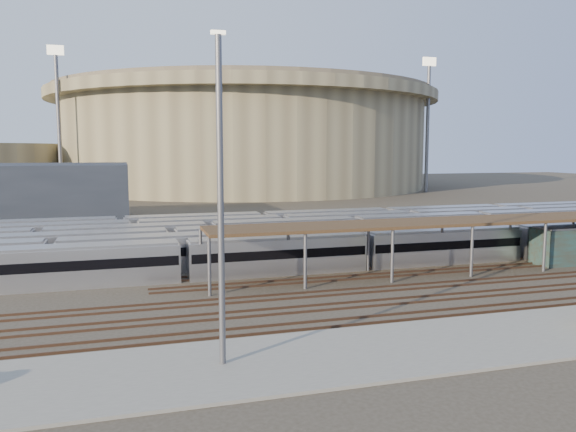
# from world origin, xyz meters

# --- Properties ---
(ground) EXTENTS (420.00, 420.00, 0.00)m
(ground) POSITION_xyz_m (0.00, 0.00, 0.00)
(ground) COLOR #383026
(ground) RESTS_ON ground
(apron) EXTENTS (50.00, 9.00, 0.20)m
(apron) POSITION_xyz_m (-5.00, -15.00, 0.10)
(apron) COLOR gray
(apron) RESTS_ON ground
(subway_trains) EXTENTS (131.25, 23.90, 3.60)m
(subway_trains) POSITION_xyz_m (-0.01, 18.50, 1.80)
(subway_trains) COLOR silver
(subway_trains) RESTS_ON ground
(inspection_shed) EXTENTS (60.30, 6.00, 5.30)m
(inspection_shed) POSITION_xyz_m (22.00, 4.00, 4.98)
(inspection_shed) COLOR slate
(inspection_shed) RESTS_ON ground
(empty_tracks) EXTENTS (170.00, 9.62, 0.18)m
(empty_tracks) POSITION_xyz_m (0.00, -5.00, 0.09)
(empty_tracks) COLOR #4C3323
(empty_tracks) RESTS_ON ground
(stadium) EXTENTS (124.00, 124.00, 32.50)m
(stadium) POSITION_xyz_m (25.00, 140.00, 16.47)
(stadium) COLOR gray
(stadium) RESTS_ON ground
(floodlight_0) EXTENTS (4.00, 1.00, 38.40)m
(floodlight_0) POSITION_xyz_m (-30.00, 110.00, 20.65)
(floodlight_0) COLOR slate
(floodlight_0) RESTS_ON ground
(floodlight_2) EXTENTS (4.00, 1.00, 38.40)m
(floodlight_2) POSITION_xyz_m (70.00, 100.00, 20.65)
(floodlight_2) COLOR slate
(floodlight_2) RESTS_ON ground
(floodlight_3) EXTENTS (4.00, 1.00, 38.40)m
(floodlight_3) POSITION_xyz_m (-10.00, 160.00, 20.65)
(floodlight_3) COLOR slate
(floodlight_3) RESTS_ON ground
(yard_light_pole) EXTENTS (0.81, 0.36, 18.58)m
(yard_light_pole) POSITION_xyz_m (-9.63, -14.57, 9.57)
(yard_light_pole) COLOR slate
(yard_light_pole) RESTS_ON apron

